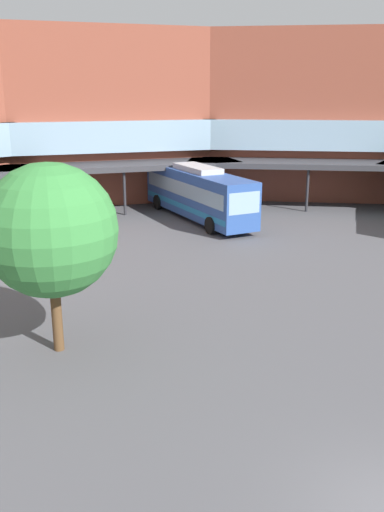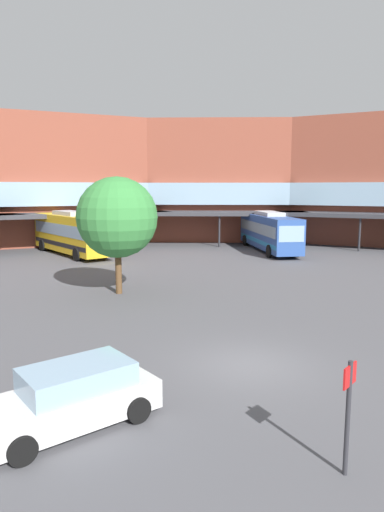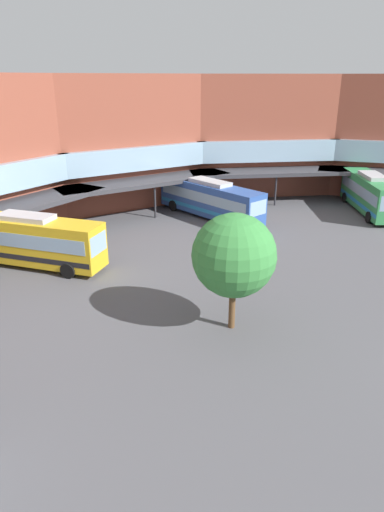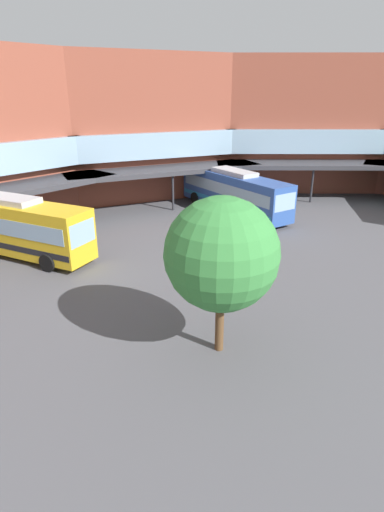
% 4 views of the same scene
% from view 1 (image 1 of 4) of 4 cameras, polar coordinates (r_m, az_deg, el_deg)
% --- Properties ---
extents(station_building, '(82.50, 49.20, 13.32)m').
position_cam_1_polar(station_building, '(29.23, -12.59, 11.75)').
color(station_building, brown).
rests_on(station_building, ground).
extents(bus_3, '(3.28, 12.52, 3.73)m').
position_cam_1_polar(bus_3, '(38.87, 0.56, 6.55)').
color(bus_3, '#2D519E').
rests_on(bus_3, ground).
extents(plaza_tree, '(4.49, 4.49, 6.55)m').
position_cam_1_polar(plaza_tree, '(18.87, -14.32, 2.52)').
color(plaza_tree, brown).
rests_on(plaza_tree, ground).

